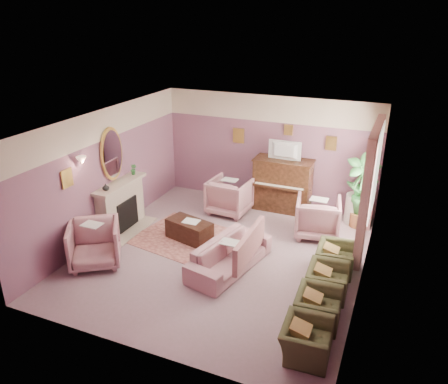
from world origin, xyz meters
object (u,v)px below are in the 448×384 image
at_px(television, 284,149).
at_px(side_table, 356,209).
at_px(piano, 282,185).
at_px(floral_armchair_front, 94,242).
at_px(floral_armchair_left, 230,194).
at_px(olive_chair_d, 336,254).
at_px(floral_armchair_right, 318,215).
at_px(olive_chair_a, 307,335).
at_px(olive_chair_b, 318,303).
at_px(coffee_table, 189,230).
at_px(sofa, 230,250).
at_px(olive_chair_c, 328,276).

relative_size(television, side_table, 1.14).
bearing_deg(piano, floral_armchair_front, -124.07).
bearing_deg(television, piano, 90.00).
bearing_deg(side_table, floral_armchair_left, -167.56).
height_order(television, olive_chair_d, television).
distance_m(floral_armchair_right, floral_armchair_front, 4.78).
relative_size(olive_chair_a, olive_chair_b, 1.00).
bearing_deg(olive_chair_a, floral_armchair_front, 169.22).
distance_m(coffee_table, side_table, 3.99).
distance_m(sofa, olive_chair_d, 2.04).
height_order(coffee_table, sofa, sofa).
xyz_separation_m(floral_armchair_front, olive_chair_a, (4.42, -0.84, -0.14)).
bearing_deg(television, floral_armchair_front, -124.41).
bearing_deg(floral_armchair_right, piano, 136.71).
height_order(olive_chair_a, olive_chair_b, same).
xyz_separation_m(olive_chair_b, side_table, (0.09, 3.94, 0.00)).
relative_size(piano, olive_chair_d, 1.74).
bearing_deg(floral_armchair_front, floral_armchair_left, 64.79).
relative_size(olive_chair_b, olive_chair_c, 1.00).
distance_m(television, olive_chair_c, 3.78).
height_order(piano, olive_chair_c, piano).
distance_m(piano, olive_chair_b, 4.36).
bearing_deg(floral_armchair_right, floral_armchair_front, -142.43).
relative_size(television, olive_chair_b, 0.99).
relative_size(piano, television, 1.75).
bearing_deg(floral_armchair_front, olive_chair_b, -0.27).
height_order(television, sofa, television).
xyz_separation_m(television, olive_chair_d, (1.74, -2.29, -1.25)).
xyz_separation_m(sofa, olive_chair_a, (1.91, -1.74, -0.05)).
bearing_deg(floral_armchair_right, coffee_table, -152.96).
height_order(olive_chair_a, olive_chair_c, same).
xyz_separation_m(piano, olive_chair_a, (1.74, -4.80, -0.30)).
relative_size(olive_chair_c, olive_chair_d, 1.00).
distance_m(olive_chair_c, olive_chair_d, 0.82).
bearing_deg(floral_armchair_front, olive_chair_d, 20.13).
bearing_deg(coffee_table, piano, 58.66).
height_order(coffee_table, olive_chair_d, olive_chair_d).
xyz_separation_m(sofa, floral_armchair_left, (-0.97, 2.37, 0.09)).
distance_m(olive_chair_a, olive_chair_c, 1.64).
bearing_deg(piano, olive_chair_b, -66.45).
bearing_deg(sofa, olive_chair_a, -42.31).
xyz_separation_m(olive_chair_c, olive_chair_d, (0.00, 0.82, 0.00)).
relative_size(floral_armchair_right, olive_chair_b, 1.22).
distance_m(coffee_table, olive_chair_c, 3.27).
xyz_separation_m(piano, side_table, (1.83, -0.04, -0.30)).
bearing_deg(coffee_table, floral_armchair_right, 27.04).
distance_m(floral_armchair_left, olive_chair_a, 5.02).
bearing_deg(coffee_table, side_table, 35.28).
bearing_deg(olive_chair_a, piano, 109.88).
relative_size(floral_armchair_right, olive_chair_d, 1.22).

